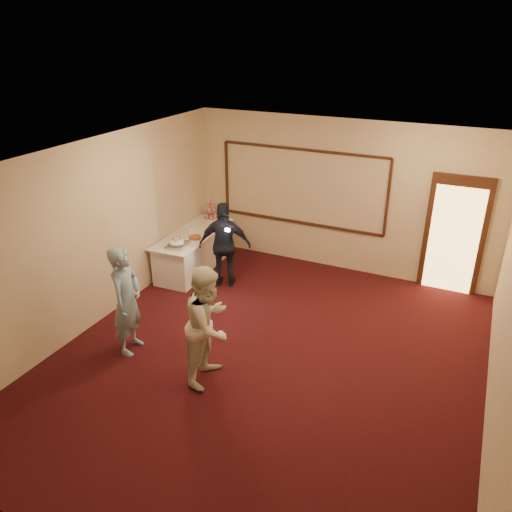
{
  "coord_description": "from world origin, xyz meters",
  "views": [
    {
      "loc": [
        2.45,
        -5.59,
        4.52
      ],
      "look_at": [
        -0.65,
        1.01,
        1.15
      ],
      "focal_mm": 35.0,
      "sensor_mm": 36.0,
      "label": 1
    }
  ],
  "objects_px": {
    "tart": "(195,238)",
    "cupcake_stand": "(211,211)",
    "woman": "(209,325)",
    "guest": "(225,245)",
    "plate_stack_a": "(192,230)",
    "plate_stack_b": "(213,225)",
    "buffet_table": "(194,251)",
    "man": "(127,301)",
    "pavlova_tray": "(177,243)"
  },
  "relations": [
    {
      "from": "pavlova_tray",
      "to": "plate_stack_b",
      "type": "xyz_separation_m",
      "value": [
        0.13,
        1.11,
        -0.0
      ]
    },
    {
      "from": "plate_stack_b",
      "to": "tart",
      "type": "distance_m",
      "value": 0.64
    },
    {
      "from": "tart",
      "to": "plate_stack_a",
      "type": "bearing_deg",
      "value": 132.63
    },
    {
      "from": "buffet_table",
      "to": "man",
      "type": "distance_m",
      "value": 2.93
    },
    {
      "from": "woman",
      "to": "guest",
      "type": "xyz_separation_m",
      "value": [
        -1.13,
        2.52,
        -0.03
      ]
    },
    {
      "from": "cupcake_stand",
      "to": "plate_stack_b",
      "type": "distance_m",
      "value": 0.63
    },
    {
      "from": "plate_stack_a",
      "to": "woman",
      "type": "bearing_deg",
      "value": -54.42
    },
    {
      "from": "woman",
      "to": "guest",
      "type": "relative_size",
      "value": 1.04
    },
    {
      "from": "guest",
      "to": "tart",
      "type": "bearing_deg",
      "value": -30.65
    },
    {
      "from": "cupcake_stand",
      "to": "plate_stack_b",
      "type": "xyz_separation_m",
      "value": [
        0.34,
        -0.52,
        -0.09
      ]
    },
    {
      "from": "woman",
      "to": "tart",
      "type": "bearing_deg",
      "value": 32.72
    },
    {
      "from": "tart",
      "to": "guest",
      "type": "height_order",
      "value": "guest"
    },
    {
      "from": "plate_stack_b",
      "to": "man",
      "type": "relative_size",
      "value": 0.1
    },
    {
      "from": "cupcake_stand",
      "to": "plate_stack_a",
      "type": "relative_size",
      "value": 2.49
    },
    {
      "from": "guest",
      "to": "cupcake_stand",
      "type": "bearing_deg",
      "value": -72.3
    },
    {
      "from": "cupcake_stand",
      "to": "plate_stack_a",
      "type": "bearing_deg",
      "value": -82.46
    },
    {
      "from": "cupcake_stand",
      "to": "tart",
      "type": "distance_m",
      "value": 1.21
    },
    {
      "from": "pavlova_tray",
      "to": "man",
      "type": "xyz_separation_m",
      "value": [
        0.52,
        -2.12,
        0.0
      ]
    },
    {
      "from": "tart",
      "to": "woman",
      "type": "distance_m",
      "value": 3.22
    },
    {
      "from": "pavlova_tray",
      "to": "man",
      "type": "height_order",
      "value": "man"
    },
    {
      "from": "plate_stack_a",
      "to": "woman",
      "type": "distance_m",
      "value": 3.49
    },
    {
      "from": "cupcake_stand",
      "to": "plate_stack_a",
      "type": "distance_m",
      "value": 0.97
    },
    {
      "from": "plate_stack_a",
      "to": "pavlova_tray",
      "type": "bearing_deg",
      "value": -82.59
    },
    {
      "from": "tart",
      "to": "guest",
      "type": "xyz_separation_m",
      "value": [
        0.72,
        -0.12,
        0.03
      ]
    },
    {
      "from": "buffet_table",
      "to": "man",
      "type": "bearing_deg",
      "value": -77.65
    },
    {
      "from": "buffet_table",
      "to": "pavlova_tray",
      "type": "xyz_separation_m",
      "value": [
        0.1,
        -0.71,
        0.46
      ]
    },
    {
      "from": "buffet_table",
      "to": "cupcake_stand",
      "type": "xyz_separation_m",
      "value": [
        -0.12,
        0.92,
        0.54
      ]
    },
    {
      "from": "plate_stack_a",
      "to": "man",
      "type": "relative_size",
      "value": 0.1
    },
    {
      "from": "pavlova_tray",
      "to": "plate_stack_b",
      "type": "bearing_deg",
      "value": 83.54
    },
    {
      "from": "cupcake_stand",
      "to": "woman",
      "type": "relative_size",
      "value": 0.26
    },
    {
      "from": "plate_stack_a",
      "to": "woman",
      "type": "relative_size",
      "value": 0.1
    },
    {
      "from": "tart",
      "to": "cupcake_stand",
      "type": "bearing_deg",
      "value": 105.04
    },
    {
      "from": "plate_stack_b",
      "to": "guest",
      "type": "relative_size",
      "value": 0.1
    },
    {
      "from": "plate_stack_b",
      "to": "plate_stack_a",
      "type": "bearing_deg",
      "value": -115.81
    },
    {
      "from": "woman",
      "to": "guest",
      "type": "height_order",
      "value": "woman"
    },
    {
      "from": "buffet_table",
      "to": "pavlova_tray",
      "type": "distance_m",
      "value": 0.85
    },
    {
      "from": "buffet_table",
      "to": "man",
      "type": "xyz_separation_m",
      "value": [
        0.62,
        -2.82,
        0.46
      ]
    },
    {
      "from": "man",
      "to": "tart",
      "type": "bearing_deg",
      "value": -1.41
    },
    {
      "from": "plate_stack_a",
      "to": "plate_stack_b",
      "type": "distance_m",
      "value": 0.49
    },
    {
      "from": "plate_stack_a",
      "to": "woman",
      "type": "height_order",
      "value": "woman"
    },
    {
      "from": "cupcake_stand",
      "to": "woman",
      "type": "distance_m",
      "value": 4.37
    },
    {
      "from": "cupcake_stand",
      "to": "plate_stack_a",
      "type": "height_order",
      "value": "cupcake_stand"
    },
    {
      "from": "plate_stack_a",
      "to": "plate_stack_b",
      "type": "relative_size",
      "value": 1.04
    },
    {
      "from": "buffet_table",
      "to": "tart",
      "type": "distance_m",
      "value": 0.51
    },
    {
      "from": "plate_stack_b",
      "to": "guest",
      "type": "height_order",
      "value": "guest"
    },
    {
      "from": "pavlova_tray",
      "to": "tart",
      "type": "height_order",
      "value": "pavlova_tray"
    },
    {
      "from": "buffet_table",
      "to": "plate_stack_b",
      "type": "distance_m",
      "value": 0.65
    },
    {
      "from": "buffet_table",
      "to": "guest",
      "type": "relative_size",
      "value": 1.29
    },
    {
      "from": "plate_stack_b",
      "to": "cupcake_stand",
      "type": "bearing_deg",
      "value": 123.29
    },
    {
      "from": "woman",
      "to": "plate_stack_a",
      "type": "bearing_deg",
      "value": 33.31
    }
  ]
}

